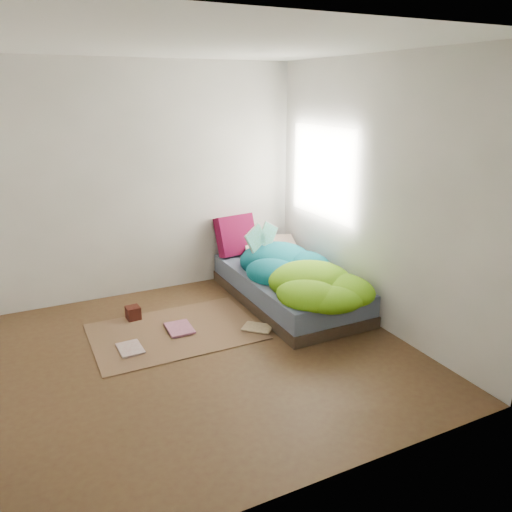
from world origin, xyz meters
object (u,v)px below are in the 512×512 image
at_px(pillow_magenta, 236,235).
at_px(floor_book_a, 119,351).
at_px(open_book, 262,228).
at_px(floor_book_b, 168,331).
at_px(bed, 288,288).
at_px(wooden_box, 133,313).

height_order(pillow_magenta, floor_book_a, pillow_magenta).
relative_size(open_book, floor_book_b, 1.26).
distance_m(bed, pillow_magenta, 1.00).
height_order(open_book, floor_book_b, open_book).
bearing_deg(floor_book_a, bed, 8.40).
bearing_deg(open_book, wooden_box, 161.68).
xyz_separation_m(bed, wooden_box, (-1.68, 0.29, -0.09)).
bearing_deg(pillow_magenta, floor_book_a, -152.20).
bearing_deg(wooden_box, floor_book_a, -113.77).
relative_size(pillow_magenta, floor_book_b, 1.49).
xyz_separation_m(floor_book_a, floor_book_b, (0.51, 0.19, 0.00)).
bearing_deg(bed, floor_book_b, -173.47).
relative_size(floor_book_a, floor_book_b, 0.88).
xyz_separation_m(open_book, floor_book_a, (-1.79, -0.66, -0.78)).
relative_size(pillow_magenta, floor_book_a, 1.70).
xyz_separation_m(bed, pillow_magenta, (-0.24, 0.88, 0.41)).
xyz_separation_m(bed, floor_book_a, (-1.96, -0.35, -0.15)).
bearing_deg(open_book, pillow_magenta, 77.89).
xyz_separation_m(open_book, floor_book_b, (-1.28, -0.47, -0.78)).
bearing_deg(bed, open_book, 118.95).
bearing_deg(open_book, floor_book_b, -178.58).
relative_size(open_book, floor_book_a, 1.43).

